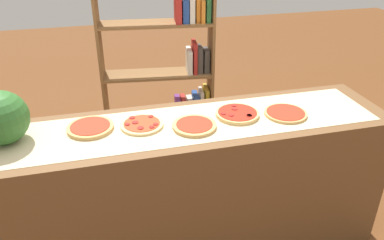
{
  "coord_description": "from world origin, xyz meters",
  "views": [
    {
      "loc": [
        -0.48,
        -1.86,
        1.94
      ],
      "look_at": [
        0.0,
        0.0,
        0.91
      ],
      "focal_mm": 36.36,
      "sensor_mm": 36.0,
      "label": 1
    }
  ],
  "objects_px": {
    "pizza_pepperoni_3": "(237,114)",
    "bookshelf": "(174,80)",
    "pizza_plain_0": "(90,127)",
    "pizza_plain_2": "(194,126)",
    "pizza_pepperoni_1": "(142,124)",
    "pizza_plain_4": "(286,113)",
    "watermelon": "(1,118)"
  },
  "relations": [
    {
      "from": "bookshelf",
      "to": "watermelon",
      "type": "bearing_deg",
      "value": -138.95
    },
    {
      "from": "pizza_plain_4",
      "to": "watermelon",
      "type": "height_order",
      "value": "watermelon"
    },
    {
      "from": "pizza_plain_4",
      "to": "bookshelf",
      "type": "height_order",
      "value": "bookshelf"
    },
    {
      "from": "pizza_plain_0",
      "to": "pizza_pepperoni_3",
      "type": "distance_m",
      "value": 0.84
    },
    {
      "from": "pizza_pepperoni_1",
      "to": "pizza_plain_4",
      "type": "xyz_separation_m",
      "value": [
        0.83,
        -0.07,
        -0.0
      ]
    },
    {
      "from": "pizza_pepperoni_3",
      "to": "watermelon",
      "type": "relative_size",
      "value": 0.91
    },
    {
      "from": "pizza_plain_0",
      "to": "pizza_pepperoni_1",
      "type": "relative_size",
      "value": 1.05
    },
    {
      "from": "pizza_plain_0",
      "to": "pizza_plain_2",
      "type": "bearing_deg",
      "value": -12.17
    },
    {
      "from": "pizza_pepperoni_3",
      "to": "pizza_plain_4",
      "type": "xyz_separation_m",
      "value": [
        0.28,
        -0.06,
        -0.0
      ]
    },
    {
      "from": "pizza_plain_0",
      "to": "pizza_pepperoni_1",
      "type": "distance_m",
      "value": 0.28
    },
    {
      "from": "pizza_plain_2",
      "to": "bookshelf",
      "type": "bearing_deg",
      "value": 84.47
    },
    {
      "from": "pizza_plain_0",
      "to": "pizza_plain_2",
      "type": "height_order",
      "value": "pizza_plain_0"
    },
    {
      "from": "pizza_plain_0",
      "to": "pizza_plain_2",
      "type": "relative_size",
      "value": 1.03
    },
    {
      "from": "pizza_pepperoni_1",
      "to": "bookshelf",
      "type": "distance_m",
      "value": 1.03
    },
    {
      "from": "pizza_plain_4",
      "to": "watermelon",
      "type": "bearing_deg",
      "value": 176.89
    },
    {
      "from": "pizza_pepperoni_3",
      "to": "bookshelf",
      "type": "bearing_deg",
      "value": 100.42
    },
    {
      "from": "watermelon",
      "to": "bookshelf",
      "type": "xyz_separation_m",
      "value": [
        1.08,
        0.94,
        -0.27
      ]
    },
    {
      "from": "pizza_pepperoni_3",
      "to": "pizza_pepperoni_1",
      "type": "bearing_deg",
      "value": 178.5
    },
    {
      "from": "pizza_plain_4",
      "to": "pizza_pepperoni_1",
      "type": "bearing_deg",
      "value": 174.94
    },
    {
      "from": "pizza_plain_2",
      "to": "pizza_pepperoni_1",
      "type": "bearing_deg",
      "value": 162.49
    },
    {
      "from": "pizza_pepperoni_3",
      "to": "bookshelf",
      "type": "distance_m",
      "value": 0.99
    },
    {
      "from": "pizza_plain_0",
      "to": "watermelon",
      "type": "bearing_deg",
      "value": -176.95
    },
    {
      "from": "pizza_plain_2",
      "to": "pizza_plain_4",
      "type": "bearing_deg",
      "value": 1.44
    },
    {
      "from": "pizza_plain_2",
      "to": "bookshelf",
      "type": "xyz_separation_m",
      "value": [
        0.1,
        1.04,
        -0.15
      ]
    },
    {
      "from": "pizza_pepperoni_1",
      "to": "pizza_plain_2",
      "type": "relative_size",
      "value": 0.98
    },
    {
      "from": "pizza_plain_0",
      "to": "watermelon",
      "type": "distance_m",
      "value": 0.44
    },
    {
      "from": "pizza_plain_4",
      "to": "pizza_plain_0",
      "type": "bearing_deg",
      "value": 174.56
    },
    {
      "from": "pizza_plain_4",
      "to": "bookshelf",
      "type": "bearing_deg",
      "value": 113.98
    },
    {
      "from": "pizza_plain_4",
      "to": "bookshelf",
      "type": "xyz_separation_m",
      "value": [
        -0.46,
        1.03,
        -0.14
      ]
    },
    {
      "from": "pizza_plain_0",
      "to": "pizza_pepperoni_1",
      "type": "height_order",
      "value": "pizza_plain_0"
    },
    {
      "from": "pizza_pepperoni_1",
      "to": "pizza_plain_4",
      "type": "distance_m",
      "value": 0.84
    },
    {
      "from": "pizza_plain_2",
      "to": "pizza_pepperoni_3",
      "type": "xyz_separation_m",
      "value": [
        0.28,
        0.07,
        0.0
      ]
    }
  ]
}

